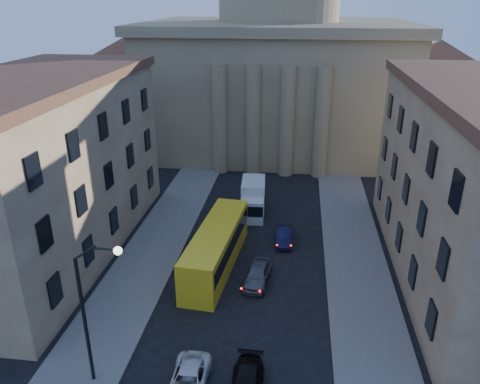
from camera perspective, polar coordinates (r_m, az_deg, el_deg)
name	(u,v)px	position (r m, az deg, el deg)	size (l,w,h in m)	color
sidewalk_left	(135,280)	(37.25, -12.64, -10.42)	(5.00, 60.00, 0.15)	#5E5C56
sidewalk_right	(362,297)	(35.73, 14.67, -12.23)	(5.00, 60.00, 0.15)	#5E5C56
church	(277,61)	(67.16, 4.54, 15.66)	(68.02, 28.76, 36.60)	#7F6D4E
building_left	(42,167)	(40.84, -23.01, 2.79)	(11.60, 26.60, 14.70)	tan
street_lamp	(92,304)	(26.27, -17.63, -12.87)	(2.62, 0.44, 8.83)	black
car_left_mid	(188,381)	(27.84, -6.32, -21.93)	(2.02, 4.38, 1.22)	silver
car_right_far	(258,274)	(35.87, 2.15, -9.99)	(1.71, 4.25, 1.45)	#54555A
car_right_distant	(284,236)	(41.55, 5.33, -5.31)	(1.35, 3.87, 1.27)	black
city_bus	(216,246)	(37.39, -2.91, -6.63)	(3.71, 12.00, 3.33)	yellow
box_truck	(253,199)	(46.52, 1.59, -0.85)	(2.60, 5.86, 3.15)	silver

